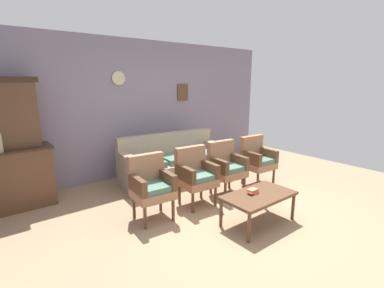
# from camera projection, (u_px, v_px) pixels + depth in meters

# --- Properties ---
(ground_plane) EXTENTS (7.68, 7.68, 0.00)m
(ground_plane) POSITION_uv_depth(u_px,v_px,m) (238.00, 214.00, 4.06)
(ground_plane) COLOR #997A5B
(wall_back_with_decor) EXTENTS (6.40, 0.09, 2.70)m
(wall_back_with_decor) POSITION_uv_depth(u_px,v_px,m) (147.00, 108.00, 5.79)
(wall_back_with_decor) COLOR gray
(wall_back_with_decor) RESTS_ON ground
(side_cabinet) EXTENTS (1.16, 0.55, 0.93)m
(side_cabinet) POSITION_uv_depth(u_px,v_px,m) (12.00, 179.00, 4.18)
(side_cabinet) COLOR brown
(side_cabinet) RESTS_ON ground
(cabinet_upper_hutch) EXTENTS (0.99, 0.38, 1.03)m
(cabinet_upper_hutch) POSITION_uv_depth(u_px,v_px,m) (1.00, 113.00, 4.02)
(cabinet_upper_hutch) COLOR brown
(cabinet_upper_hutch) RESTS_ON side_cabinet
(floral_couch) EXTENTS (2.09, 0.94, 0.90)m
(floral_couch) POSITION_uv_depth(u_px,v_px,m) (174.00, 164.00, 5.39)
(floral_couch) COLOR gray
(floral_couch) RESTS_ON ground
(armchair_near_couch_end) EXTENTS (0.56, 0.53, 0.90)m
(armchair_near_couch_end) POSITION_uv_depth(u_px,v_px,m) (151.00, 184.00, 3.86)
(armchair_near_couch_end) COLOR #9E6B4C
(armchair_near_couch_end) RESTS_ON ground
(armchair_near_cabinet) EXTENTS (0.56, 0.53, 0.90)m
(armchair_near_cabinet) POSITION_uv_depth(u_px,v_px,m) (196.00, 174.00, 4.31)
(armchair_near_cabinet) COLOR #9E6B4C
(armchair_near_cabinet) RESTS_ON ground
(armchair_by_doorway) EXTENTS (0.55, 0.53, 0.90)m
(armchair_by_doorway) POSITION_uv_depth(u_px,v_px,m) (226.00, 165.00, 4.73)
(armchair_by_doorway) COLOR #9E6B4C
(armchair_by_doorway) RESTS_ON ground
(armchair_row_middle) EXTENTS (0.55, 0.52, 0.90)m
(armchair_row_middle) POSITION_uv_depth(u_px,v_px,m) (257.00, 158.00, 5.17)
(armchair_row_middle) COLOR #9E6B4C
(armchair_row_middle) RESTS_ON ground
(coffee_table) EXTENTS (1.00, 0.56, 0.42)m
(coffee_table) POSITION_uv_depth(u_px,v_px,m) (259.00, 197.00, 3.74)
(coffee_table) COLOR brown
(coffee_table) RESTS_ON ground
(book_stack_on_table) EXTENTS (0.15, 0.11, 0.06)m
(book_stack_on_table) POSITION_uv_depth(u_px,v_px,m) (253.00, 191.00, 3.74)
(book_stack_on_table) COLOR #E38053
(book_stack_on_table) RESTS_ON coffee_table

